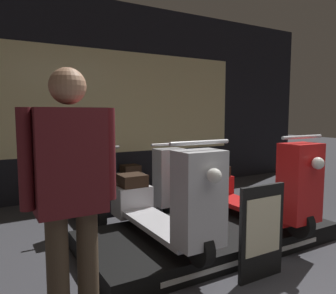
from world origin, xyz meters
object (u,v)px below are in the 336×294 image
Objects in this scene: scooter_backrow_0 at (85,190)px; scooter_backrow_1 at (151,182)px; person_left_browsing at (71,185)px; scooter_display_right at (257,189)px; price_sign_board at (262,232)px; scooter_display_left at (165,204)px.

scooter_backrow_0 and scooter_backrow_1 have the same top height.
scooter_backrow_0 is at bearing 72.36° from person_left_browsing.
scooter_backrow_1 is (-0.47, 1.65, -0.18)m from scooter_display_right.
scooter_backrow_1 is at bearing 105.92° from scooter_display_right.
person_left_browsing is 2.06× the size of price_sign_board.
scooter_backrow_1 is at bearing 0.00° from scooter_backrow_0.
scooter_display_right is 1.00× the size of scooter_backrow_1.
scooter_display_left reaches higher than price_sign_board.
scooter_display_left is 1.00× the size of scooter_backrow_1.
scooter_display_left reaches higher than scooter_backrow_1.
price_sign_board is (-0.17, -2.34, 0.04)m from scooter_backrow_1.
scooter_display_right is 2.13× the size of price_sign_board.
scooter_backrow_1 is (0.70, 1.65, -0.18)m from scooter_display_left.
scooter_display_left and scooter_display_right have the same top height.
scooter_display_left is 1.03× the size of person_left_browsing.
scooter_display_right is 2.28m from person_left_browsing.
scooter_backrow_0 is 1.03× the size of person_left_browsing.
scooter_display_right is 1.03× the size of person_left_browsing.
person_left_browsing reaches higher than scooter_display_right.
price_sign_board is at bearing -94.27° from scooter_backrow_1.
scooter_display_right is 0.96m from price_sign_board.
price_sign_board is at bearing -133.05° from scooter_display_right.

